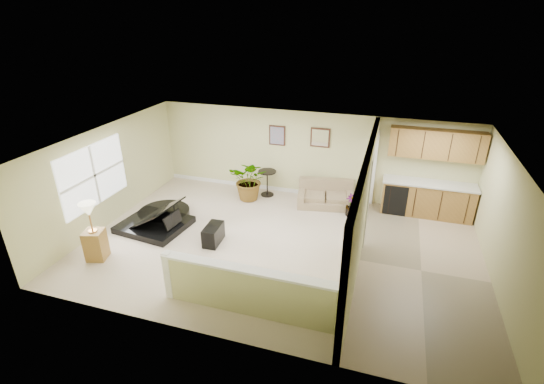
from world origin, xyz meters
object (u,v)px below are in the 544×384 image
(small_plant, at_px, (352,206))
(accent_table, at_px, (267,180))
(palm_plant, at_px, (250,180))
(lamp_stand, at_px, (94,236))
(loveseat, at_px, (326,193))
(piano_bench, at_px, (213,234))
(piano, at_px, (154,203))

(small_plant, bearing_deg, accent_table, 168.48)
(palm_plant, height_order, lamp_stand, lamp_stand)
(loveseat, bearing_deg, piano_bench, -138.15)
(piano_bench, bearing_deg, palm_plant, 89.46)
(piano_bench, xyz_separation_m, loveseat, (2.17, 2.80, 0.11))
(piano, distance_m, small_plant, 5.16)
(piano, height_order, small_plant, piano)
(piano, bearing_deg, loveseat, 38.43)
(accent_table, height_order, lamp_stand, lamp_stand)
(piano_bench, xyz_separation_m, accent_table, (0.40, 2.89, 0.27))
(accent_table, xyz_separation_m, small_plant, (2.55, -0.52, -0.24))
(piano, distance_m, loveseat, 4.66)
(piano_bench, distance_m, lamp_stand, 2.60)
(palm_plant, distance_m, lamp_stand, 4.43)
(accent_table, bearing_deg, piano, -130.55)
(loveseat, bearing_deg, lamp_stand, -146.71)
(piano, distance_m, accent_table, 3.35)
(accent_table, bearing_deg, piano_bench, -97.99)
(piano, xyz_separation_m, small_plant, (4.73, 2.03, -0.37))
(piano_bench, relative_size, accent_table, 0.86)
(piano_bench, relative_size, loveseat, 0.39)
(piano, relative_size, loveseat, 1.20)
(palm_plant, distance_m, small_plant, 2.95)
(piano, bearing_deg, lamp_stand, -97.26)
(piano_bench, bearing_deg, piano, 169.16)
(small_plant, relative_size, lamp_stand, 0.44)
(loveseat, distance_m, palm_plant, 2.19)
(accent_table, xyz_separation_m, palm_plant, (-0.38, -0.41, 0.11))
(piano, relative_size, small_plant, 3.36)
(piano, height_order, palm_plant, piano)
(loveseat, bearing_deg, small_plant, -39.42)
(lamp_stand, bearing_deg, palm_plant, 60.04)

